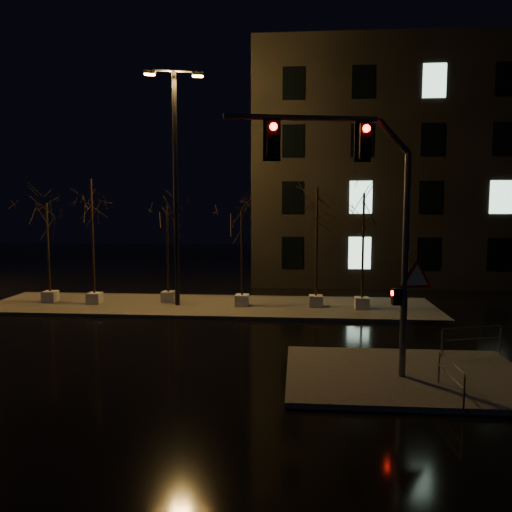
{
  "coord_description": "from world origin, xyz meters",
  "views": [
    {
      "loc": [
        4.27,
        -17.98,
        5.05
      ],
      "look_at": [
        2.46,
        3.89,
        2.8
      ],
      "focal_mm": 35.0,
      "sensor_mm": 36.0,
      "label": 1
    }
  ],
  "objects": [
    {
      "name": "guard_rail_a",
      "position": [
        10.0,
        -1.5,
        0.76
      ],
      "size": [
        2.1,
        0.64,
        0.94
      ],
      "rotation": [
        0.0,
        0.0,
        0.28
      ],
      "color": "#5C5E63",
      "rests_on": "sidewalk_corner"
    },
    {
      "name": "tree_4",
      "position": [
        5.2,
        5.95,
        4.6
      ],
      "size": [
        1.8,
        1.8,
        5.87
      ],
      "color": "beige",
      "rests_on": "median"
    },
    {
      "name": "traffic_signal_mast",
      "position": [
        6.16,
        -3.99,
        4.93
      ],
      "size": [
        5.86,
        1.27,
        7.28
      ],
      "rotation": [
        0.0,
        0.0,
        0.21
      ],
      "color": "#5C5E63",
      "rests_on": "sidewalk_corner"
    },
    {
      "name": "ground",
      "position": [
        0.0,
        0.0,
        0.0
      ],
      "size": [
        90.0,
        90.0,
        0.0
      ],
      "primitive_type": "plane",
      "color": "black",
      "rests_on": "ground"
    },
    {
      "name": "sidewalk_corner",
      "position": [
        7.5,
        -3.5,
        0.07
      ],
      "size": [
        7.0,
        5.0,
        0.15
      ],
      "primitive_type": "cube",
      "color": "#47443F",
      "rests_on": "ground"
    },
    {
      "name": "streetlight_main",
      "position": [
        -1.57,
        5.78,
        6.63
      ],
      "size": [
        2.79,
        0.92,
        11.23
      ],
      "rotation": [
        0.0,
        0.0,
        0.22
      ],
      "color": "black",
      "rests_on": "median"
    },
    {
      "name": "guard_rail_b",
      "position": [
        8.23,
        -5.21,
        0.75
      ],
      "size": [
        0.1,
        1.96,
        0.93
      ],
      "rotation": [
        0.0,
        0.0,
        1.6
      ],
      "color": "#5C5E63",
      "rests_on": "sidewalk_corner"
    },
    {
      "name": "building",
      "position": [
        14.0,
        18.0,
        7.5
      ],
      "size": [
        25.0,
        12.0,
        15.0
      ],
      "primitive_type": "cube",
      "color": "black",
      "rests_on": "ground"
    },
    {
      "name": "tree_2",
      "position": [
        -2.19,
        6.44,
        3.96
      ],
      "size": [
        1.8,
        1.8,
        5.01
      ],
      "color": "beige",
      "rests_on": "median"
    },
    {
      "name": "tree_0",
      "position": [
        -8.21,
        6.03,
        4.04
      ],
      "size": [
        1.8,
        1.8,
        5.13
      ],
      "color": "beige",
      "rests_on": "median"
    },
    {
      "name": "tree_1",
      "position": [
        -5.76,
        5.76,
        4.95
      ],
      "size": [
        1.8,
        1.8,
        6.33
      ],
      "color": "beige",
      "rests_on": "median"
    },
    {
      "name": "median",
      "position": [
        0.0,
        6.0,
        0.07
      ],
      "size": [
        22.0,
        5.0,
        0.15
      ],
      "primitive_type": "cube",
      "color": "#47443F",
      "rests_on": "ground"
    },
    {
      "name": "tree_5",
      "position": [
        7.36,
        5.62,
        4.4
      ],
      "size": [
        1.8,
        1.8,
        5.6
      ],
      "color": "beige",
      "rests_on": "median"
    },
    {
      "name": "tree_3",
      "position": [
        1.62,
        5.84,
        3.79
      ],
      "size": [
        1.8,
        1.8,
        4.8
      ],
      "color": "beige",
      "rests_on": "median"
    }
  ]
}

